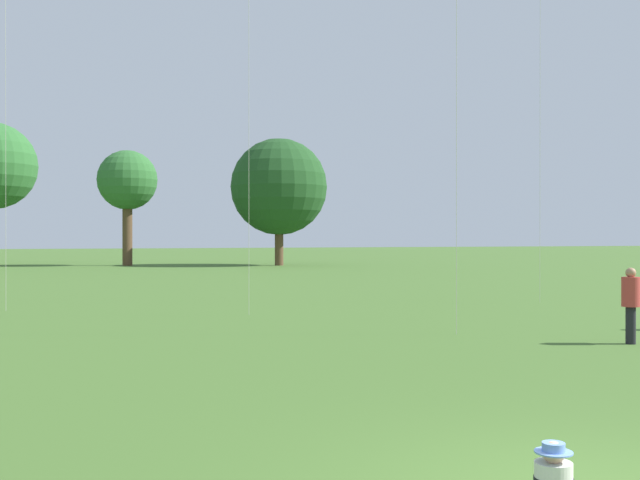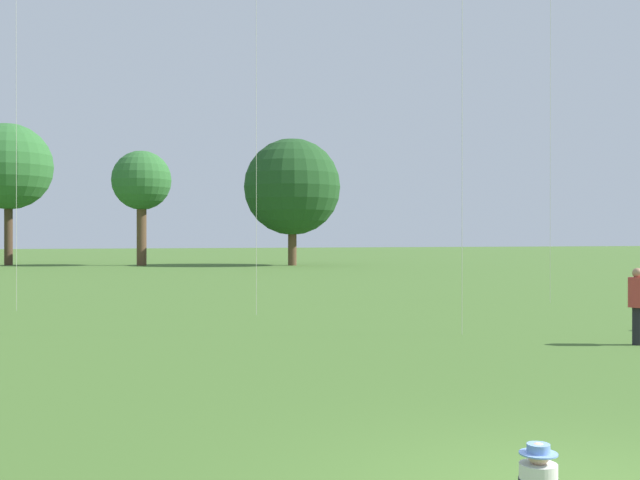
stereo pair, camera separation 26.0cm
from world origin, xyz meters
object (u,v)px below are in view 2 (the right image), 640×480
(distant_tree_1, at_px, (142,182))
(person_standing_5, at_px, (637,300))
(distant_tree_2, at_px, (292,187))
(distant_tree_0, at_px, (8,167))

(distant_tree_1, bearing_deg, person_standing_5, -84.41)
(distant_tree_1, height_order, distant_tree_2, distant_tree_2)
(distant_tree_0, xyz_separation_m, distant_tree_2, (21.17, -8.06, -1.64))
(person_standing_5, bearing_deg, distant_tree_1, 34.37)
(distant_tree_1, distance_m, distant_tree_2, 11.90)
(distant_tree_1, relative_size, distant_tree_2, 0.90)
(person_standing_5, relative_size, distant_tree_0, 0.14)
(distant_tree_0, bearing_deg, distant_tree_2, -20.84)
(distant_tree_0, distance_m, distant_tree_2, 22.71)
(person_standing_5, height_order, distant_tree_1, distant_tree_1)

